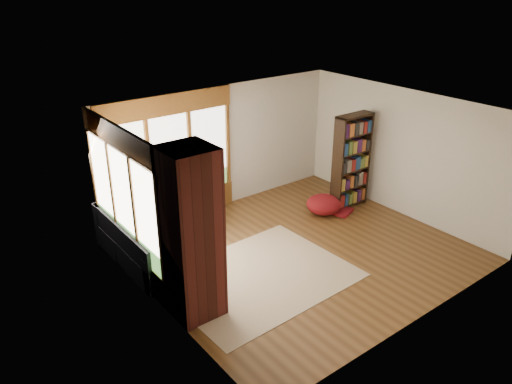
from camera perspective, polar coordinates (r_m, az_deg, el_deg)
floor at (r=9.19m, az=4.96°, el=-6.74°), size 5.50×5.50×0.00m
ceiling at (r=8.17m, az=5.62°, el=9.10°), size 5.50×5.50×0.00m
wall_back at (r=10.44m, az=-4.02°, el=5.05°), size 5.50×0.04×2.60m
wall_front at (r=7.17m, az=18.88°, el=-5.65°), size 5.50×0.04×2.60m
wall_left at (r=7.20m, az=-11.20°, el=-4.60°), size 0.04×5.00×2.60m
wall_right at (r=10.55m, az=16.42°, el=4.30°), size 0.04×5.00×2.60m
windows_back at (r=9.83m, az=-9.77°, el=3.83°), size 2.82×0.10×1.90m
windows_left at (r=8.18m, az=-14.87°, el=-0.94°), size 0.10×2.62×1.90m
roller_blind at (r=8.76m, az=-17.15°, el=3.33°), size 0.03×0.72×0.90m
brick_chimney at (r=7.06m, az=-7.38°, el=-4.90°), size 0.70×0.70×2.60m
sectional_sofa at (r=9.32m, az=-11.13°, el=-4.53°), size 2.20×2.20×0.80m
area_rug at (r=8.45m, az=0.30°, el=-9.67°), size 3.07×2.39×0.01m
bookshelf at (r=10.66m, az=10.85°, el=3.44°), size 0.87×0.29×2.03m
pouf at (r=10.53m, az=7.75°, el=-1.37°), size 0.87×0.87×0.39m
dog_tan at (r=9.38m, az=-9.70°, el=-0.84°), size 1.02×1.06×0.52m
dog_brindle at (r=8.59m, az=-12.31°, el=-3.84°), size 0.50×0.82×0.44m
throw_pillows at (r=9.20m, az=-11.03°, el=-1.72°), size 1.98×1.68×0.45m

